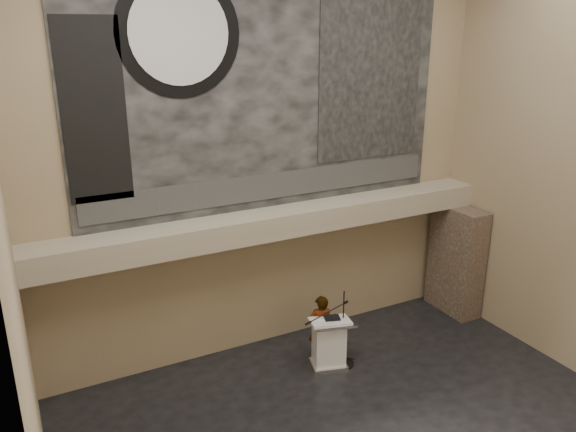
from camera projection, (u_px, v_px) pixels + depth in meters
wall_back at (270, 157)px, 11.59m from camera, size 10.00×0.02×8.50m
wall_left at (13, 276)px, 6.05m from camera, size 0.02×8.00×8.50m
soffit at (279, 222)px, 11.67m from camera, size 10.00×0.80×0.50m
sprinkler_left at (208, 248)px, 11.02m from camera, size 0.04×0.04×0.06m
sprinkler_right at (356, 221)px, 12.55m from camera, size 0.04×0.04×0.06m
banner at (270, 86)px, 11.10m from camera, size 8.00×0.05×5.00m
banner_text_strip at (272, 186)px, 11.73m from camera, size 7.76×0.02×0.55m
banner_clock_rim at (179, 33)px, 9.97m from camera, size 2.30×0.02×2.30m
banner_clock_face at (180, 33)px, 9.95m from camera, size 1.84×0.02×1.84m
banner_building_print at (371, 76)px, 12.09m from camera, size 2.60×0.02×3.60m
banner_brick_print at (94, 112)px, 9.68m from camera, size 1.10×0.02×3.20m
stone_pier at (456, 260)px, 13.83m from camera, size 0.60×1.40×2.70m
lectern at (329, 343)px, 11.69m from camera, size 0.94×0.77×1.14m
binder at (332, 318)px, 11.54m from camera, size 0.38×0.35×0.04m
papers at (325, 322)px, 11.40m from camera, size 0.27×0.35×0.00m
speaker_person at (320, 328)px, 11.91m from camera, size 0.62×0.50×1.48m
mic_stand at (341, 354)px, 11.84m from camera, size 1.36×0.66×1.71m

